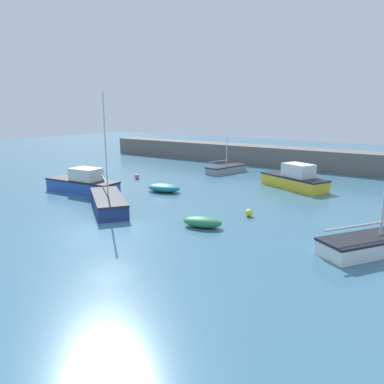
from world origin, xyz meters
The scene contains 11 objects.
ground_plane centered at (0.00, 0.00, -0.10)m, with size 120.00×120.00×0.20m, color #38667F.
harbor_breakwater centered at (0.00, 27.09, 1.06)m, with size 50.06×3.20×2.11m, color #66605B.
dinghy_near_pier centered at (3.78, 3.49, 0.30)m, with size 2.42×1.63×0.60m.
sailboat_twin_hulled centered at (-3.99, 19.71, 0.37)m, with size 2.54×4.90×3.66m.
cabin_cruiser_white centered at (-8.60, 5.45, 0.72)m, with size 6.40×2.41×1.93m.
rowboat_white_midwater centered at (-3.59, 9.19, 0.32)m, with size 2.95×2.03×0.64m.
motorboat_grey_hull centered at (4.35, 16.33, 0.77)m, with size 6.18×4.28×2.06m.
sailboat_tall_mast centered at (-3.18, 3.01, 0.50)m, with size 5.79×4.89×7.42m.
sailboat_short_mast centered at (12.39, 5.23, 0.42)m, with size 4.75×6.05×4.29m.
mooring_buoy_pink centered at (-9.02, 11.91, 0.24)m, with size 0.48×0.48×0.48m, color #EA668C.
mooring_buoy_yellow centered at (4.96, 6.85, 0.23)m, with size 0.45×0.45×0.45m, color yellow.
Camera 1 is at (14.63, -13.06, 6.50)m, focal length 35.00 mm.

